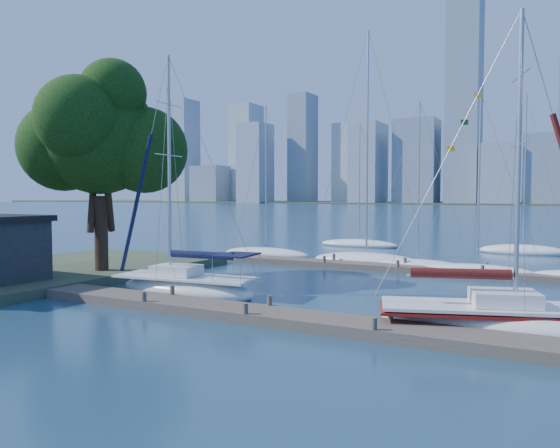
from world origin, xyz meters
The scene contains 14 objects.
ground centered at (0.00, 0.00, 0.00)m, with size 700.00×700.00×0.00m, color navy.
near_dock centered at (0.00, 0.00, 0.20)m, with size 26.00×2.00×0.40m, color #433B31.
far_dock centered at (2.00, 16.00, 0.18)m, with size 30.00×1.80×0.36m, color #433B31.
shore centered at (-17.00, 3.00, 0.25)m, with size 12.00×22.00×0.50m, color #38472D.
far_shore centered at (0.00, 320.00, 0.00)m, with size 800.00×100.00×1.50m, color #38472D.
tree centered at (-13.23, 4.53, 8.30)m, with size 9.15×8.36×12.29m.
sailboat_navy centered at (-5.84, 2.92, 0.99)m, with size 7.87×3.32×12.10m.
sailboat_maroon centered at (8.08, 2.37, 0.92)m, with size 8.33×5.03×11.73m.
bg_boat_0 centered at (-10.76, 19.06, 0.25)m, with size 7.75×4.46×12.16m.
bg_boat_1 centered at (-2.12, 18.14, 0.32)m, with size 8.13×3.75×16.46m.
bg_boat_2 centered at (1.64, 17.50, 0.23)m, with size 6.61×3.55×11.19m.
bg_boat_3 centered at (5.51, 16.62, 0.23)m, with size 6.93×2.00×11.25m.
bg_boat_6 centered at (-7.34, 30.63, 0.23)m, with size 7.80×4.66×11.80m.
bg_boat_7 centered at (6.85, 30.96, 0.28)m, with size 7.20×4.62×13.40m.
Camera 1 is at (10.81, -17.90, 4.81)m, focal length 35.00 mm.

